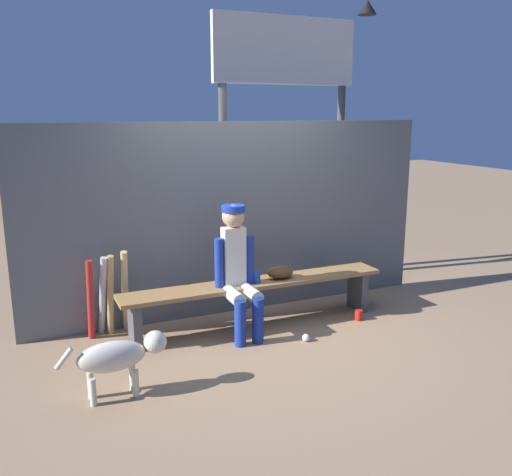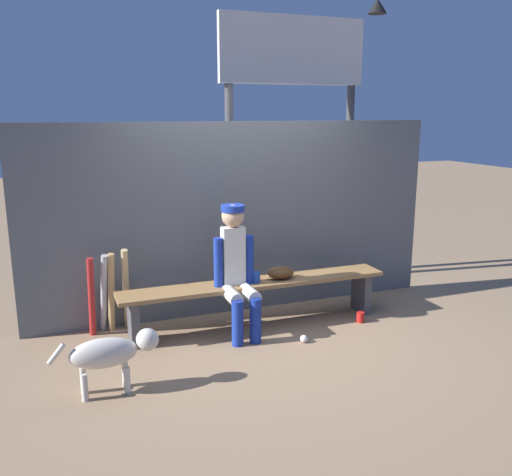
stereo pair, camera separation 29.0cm
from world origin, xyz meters
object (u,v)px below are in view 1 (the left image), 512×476
at_px(player_seated, 238,266).
at_px(cup_on_ground, 359,315).
at_px(dog, 119,356).
at_px(bat_wood_tan, 110,295).
at_px(bat_aluminum_silver, 103,296).
at_px(bat_aluminum_red, 90,300).
at_px(cup_on_bench, 256,277).
at_px(dugout_bench, 256,291).
at_px(scoreboard, 290,86).
at_px(bat_wood_natural, 125,291).
at_px(baseball, 306,338).
at_px(baseball_glove, 280,272).

xyz_separation_m(player_seated, cup_on_ground, (1.30, -0.18, -0.64)).
bearing_deg(dog, bat_wood_tan, 83.28).
bearing_deg(player_seated, bat_wood_tan, 158.09).
xyz_separation_m(bat_wood_tan, bat_aluminum_silver, (-0.07, 0.03, -0.00)).
distance_m(bat_aluminum_red, cup_on_bench, 1.62).
bearing_deg(cup_on_ground, bat_aluminum_silver, 165.02).
distance_m(dugout_bench, cup_on_ground, 1.15).
bearing_deg(scoreboard, dog, -139.20).
height_order(dugout_bench, bat_aluminum_red, bat_aluminum_red).
distance_m(player_seated, cup_on_ground, 1.46).
relative_size(cup_on_ground, dog, 0.13).
xyz_separation_m(bat_wood_tan, bat_aluminum_red, (-0.19, -0.02, -0.01)).
height_order(dugout_bench, bat_wood_natural, bat_wood_natural).
xyz_separation_m(player_seated, cup_on_bench, (0.23, 0.07, -0.16)).
xyz_separation_m(player_seated, baseball, (0.52, -0.44, -0.66)).
xyz_separation_m(bat_wood_natural, bat_aluminum_red, (-0.34, -0.03, -0.03)).
height_order(baseball_glove, dog, baseball_glove).
bearing_deg(dog, bat_aluminum_red, 92.25).
relative_size(player_seated, cup_on_ground, 11.66).
distance_m(player_seated, bat_aluminum_red, 1.44).
distance_m(baseball, dog, 1.87).
relative_size(player_seated, dog, 1.52).
xyz_separation_m(bat_aluminum_silver, dog, (-0.07, -1.25, -0.08)).
relative_size(cup_on_ground, scoreboard, 0.03).
xyz_separation_m(bat_aluminum_silver, baseball, (1.74, -0.93, -0.38)).
bearing_deg(scoreboard, dugout_bench, -127.81).
height_order(bat_wood_natural, cup_on_bench, bat_wood_natural).
xyz_separation_m(bat_aluminum_silver, scoreboard, (2.53, 1.00, 2.05)).
bearing_deg(player_seated, baseball_glove, 11.83).
relative_size(bat_aluminum_silver, cup_on_ground, 7.57).
height_order(bat_aluminum_red, baseball, bat_aluminum_red).
distance_m(bat_aluminum_silver, dog, 1.26).
height_order(bat_aluminum_silver, scoreboard, scoreboard).
bearing_deg(bat_wood_natural, baseball, -31.12).
relative_size(dugout_bench, cup_on_ground, 25.25).
bearing_deg(dog, cup_on_bench, 28.53).
bearing_deg(bat_aluminum_red, baseball, -25.44).
bearing_deg(scoreboard, cup_on_bench, -127.36).
distance_m(baseball_glove, bat_aluminum_silver, 1.78).
bearing_deg(scoreboard, baseball_glove, -120.05).
bearing_deg(cup_on_ground, dog, -167.48).
bearing_deg(player_seated, scoreboard, 48.60).
distance_m(bat_wood_tan, bat_aluminum_silver, 0.07).
xyz_separation_m(baseball_glove, dog, (-1.81, -0.87, -0.21)).
bearing_deg(dog, baseball_glove, 25.65).
height_order(dugout_bench, baseball_glove, baseball_glove).
relative_size(baseball_glove, bat_aluminum_red, 0.35).
distance_m(baseball, scoreboard, 3.20).
bearing_deg(baseball_glove, baseball, -89.12).
height_order(scoreboard, dog, scoreboard).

